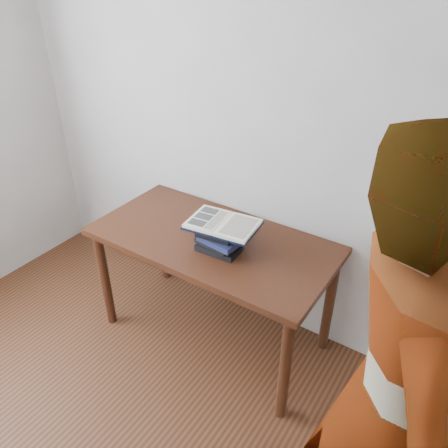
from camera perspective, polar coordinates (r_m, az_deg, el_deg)
The scene contains 4 objects.
desk at distance 2.55m, azimuth -1.52°, elevation -3.66°, with size 1.41×0.70×0.75m.
book_stack at distance 2.36m, azimuth -0.65°, elevation -1.91°, with size 0.26×0.20×0.15m.
open_book at distance 2.32m, azimuth -0.14°, elevation -0.00°, with size 0.40×0.30×0.03m.
reader at distance 1.58m, azimuth 20.81°, elevation -21.14°, with size 0.68×0.45×1.86m, color tan.
Camera 1 is at (1.15, -0.31, 2.14)m, focal length 35.00 mm.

